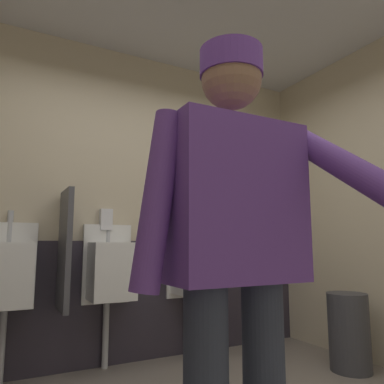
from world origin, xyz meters
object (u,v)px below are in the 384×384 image
(soap_dispenser, at_px, (106,220))
(trash_bin, at_px, (349,332))
(urinal_left, at_px, (7,274))
(urinal_right, at_px, (192,267))
(urinal_middle, at_px, (111,270))
(person, at_px, (236,244))

(soap_dispenser, bearing_deg, trash_bin, -30.27)
(urinal_left, xyz_separation_m, urinal_right, (1.50, 0.00, 0.00))
(urinal_left, xyz_separation_m, urinal_middle, (0.75, 0.00, 0.00))
(urinal_right, bearing_deg, person, -114.08)
(urinal_left, relative_size, urinal_middle, 1.00)
(urinal_left, height_order, soap_dispenser, soap_dispenser)
(urinal_left, bearing_deg, soap_dispenser, 9.30)
(trash_bin, bearing_deg, urinal_right, 136.94)
(urinal_left, xyz_separation_m, soap_dispenser, (0.73, 0.12, 0.42))
(urinal_left, height_order, trash_bin, urinal_left)
(person, bearing_deg, trash_bin, 30.71)
(urinal_right, height_order, trash_bin, urinal_right)
(urinal_middle, bearing_deg, trash_bin, -27.49)
(urinal_right, bearing_deg, soap_dispenser, 171.19)
(urinal_middle, xyz_separation_m, trash_bin, (1.69, -0.88, -0.48))
(urinal_right, height_order, soap_dispenser, soap_dispenser)
(urinal_left, height_order, urinal_right, same)
(person, bearing_deg, urinal_right, 65.92)
(urinal_right, relative_size, trash_bin, 2.08)
(trash_bin, height_order, soap_dispenser, soap_dispenser)
(urinal_right, xyz_separation_m, soap_dispenser, (-0.77, 0.12, 0.42))
(urinal_left, bearing_deg, trash_bin, -19.83)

